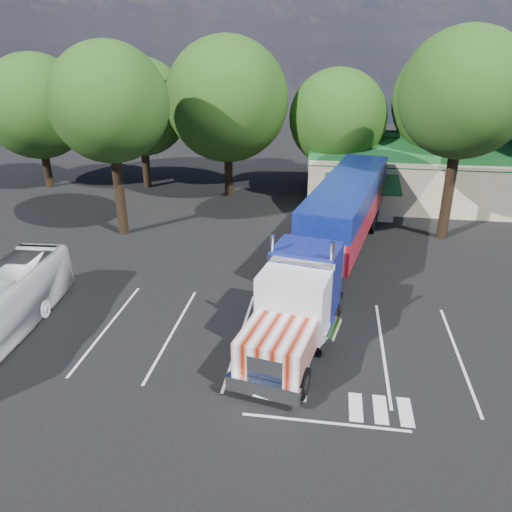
# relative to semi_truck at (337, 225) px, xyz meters

# --- Properties ---
(ground) EXTENTS (120.00, 120.00, 0.00)m
(ground) POSITION_rel_semi_truck_xyz_m (-4.21, -2.12, -2.79)
(ground) COLOR black
(ground) RESTS_ON ground
(event_hall) EXTENTS (24.20, 14.12, 5.55)m
(event_hall) POSITION_rel_semi_truck_xyz_m (9.53, 15.69, -0.58)
(event_hall) COLOR beige
(event_hall) RESTS_ON ground
(tree_row_a) EXTENTS (9.00, 9.00, 11.68)m
(tree_row_a) POSITION_rel_semi_truck_xyz_m (-26.21, 14.38, 4.37)
(tree_row_a) COLOR black
(tree_row_a) RESTS_ON ground
(tree_row_b) EXTENTS (8.40, 8.40, 11.35)m
(tree_row_b) POSITION_rel_semi_truck_xyz_m (-17.21, 15.68, 4.34)
(tree_row_b) COLOR black
(tree_row_b) RESTS_ON ground
(tree_row_c) EXTENTS (10.00, 10.00, 13.05)m
(tree_row_c) POSITION_rel_semi_truck_xyz_m (-9.21, 14.08, 5.25)
(tree_row_c) COLOR black
(tree_row_c) RESTS_ON ground
(tree_row_d) EXTENTS (8.00, 8.00, 10.60)m
(tree_row_d) POSITION_rel_semi_truck_xyz_m (-0.21, 15.38, 3.79)
(tree_row_d) COLOR black
(tree_row_d) RESTS_ON ground
(tree_row_e) EXTENTS (9.60, 9.60, 12.90)m
(tree_row_e) POSITION_rel_semi_truck_xyz_m (8.79, 15.88, 5.29)
(tree_row_e) COLOR black
(tree_row_e) RESTS_ON ground
(tree_near_left) EXTENTS (7.60, 7.60, 12.65)m
(tree_near_left) POSITION_rel_semi_truck_xyz_m (-14.71, 3.88, 6.02)
(tree_near_left) COLOR black
(tree_near_left) RESTS_ON ground
(tree_near_right) EXTENTS (8.00, 8.00, 13.50)m
(tree_near_right) POSITION_rel_semi_truck_xyz_m (7.29, 6.38, 6.67)
(tree_near_right) COLOR black
(tree_near_right) RESTS_ON ground
(semi_truck) EXTENTS (7.52, 23.65, 4.93)m
(semi_truck) POSITION_rel_semi_truck_xyz_m (0.00, 0.00, 0.00)
(semi_truck) COLOR black
(semi_truck) RESTS_ON ground
(woman) EXTENTS (0.49, 0.64, 1.56)m
(woman) POSITION_rel_semi_truck_xyz_m (-2.61, -2.12, -2.01)
(woman) COLOR black
(woman) RESTS_ON ground
(bicycle) EXTENTS (0.77, 1.98, 1.02)m
(bicycle) POSITION_rel_semi_truck_xyz_m (-0.15, 5.49, -2.28)
(bicycle) COLOR black
(bicycle) RESTS_ON ground
(silver_sedan) EXTENTS (4.34, 1.55, 1.43)m
(silver_sedan) POSITION_rel_semi_truck_xyz_m (0.79, 11.88, -2.08)
(silver_sedan) COLOR #B0B2B8
(silver_sedan) RESTS_ON ground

